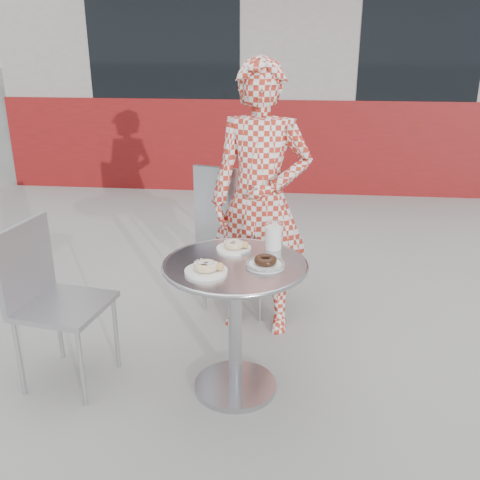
# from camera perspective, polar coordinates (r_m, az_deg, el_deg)

# --- Properties ---
(ground) EXTENTS (60.00, 60.00, 0.00)m
(ground) POSITION_cam_1_polar(r_m,az_deg,el_deg) (2.69, 0.27, -15.70)
(ground) COLOR #A5A29D
(ground) RESTS_ON ground
(storefront) EXTENTS (6.02, 4.55, 3.00)m
(storefront) POSITION_cam_1_polar(r_m,az_deg,el_deg) (7.72, 4.80, 19.76)
(storefront) COLOR gray
(storefront) RESTS_ON ground
(bistro_table) EXTENTS (0.65, 0.65, 0.66)m
(bistro_table) POSITION_cam_1_polar(r_m,az_deg,el_deg) (2.44, -0.52, -5.96)
(bistro_table) COLOR silver
(bistro_table) RESTS_ON ground
(chair_far) EXTENTS (0.55, 0.56, 0.92)m
(chair_far) POSITION_cam_1_polar(r_m,az_deg,el_deg) (3.34, 0.32, -2.38)
(chair_far) COLOR #A8AAB0
(chair_far) RESTS_ON ground
(chair_left) EXTENTS (0.44, 0.44, 0.81)m
(chair_left) POSITION_cam_1_polar(r_m,az_deg,el_deg) (2.76, -18.06, -9.66)
(chair_left) COLOR #A8AAB0
(chair_left) RESTS_ON ground
(seated_person) EXTENTS (0.60, 0.43, 1.52)m
(seated_person) POSITION_cam_1_polar(r_m,az_deg,el_deg) (2.93, 2.17, 4.16)
(seated_person) COLOR #AA291A
(seated_person) RESTS_ON ground
(plate_far) EXTENTS (0.16, 0.16, 0.04)m
(plate_far) POSITION_cam_1_polar(r_m,az_deg,el_deg) (2.51, -0.60, -0.68)
(plate_far) COLOR white
(plate_far) RESTS_ON bistro_table
(plate_near) EXTENTS (0.18, 0.18, 0.05)m
(plate_near) POSITION_cam_1_polar(r_m,az_deg,el_deg) (2.27, -3.57, -3.04)
(plate_near) COLOR white
(plate_near) RESTS_ON bistro_table
(plate_checker) EXTENTS (0.17, 0.17, 0.05)m
(plate_checker) POSITION_cam_1_polar(r_m,az_deg,el_deg) (2.34, 2.72, -2.47)
(plate_checker) COLOR white
(plate_checker) RESTS_ON bistro_table
(milk_cup) EXTENTS (0.08, 0.08, 0.13)m
(milk_cup) POSITION_cam_1_polar(r_m,az_deg,el_deg) (2.51, 3.59, 0.38)
(milk_cup) COLOR white
(milk_cup) RESTS_ON bistro_table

